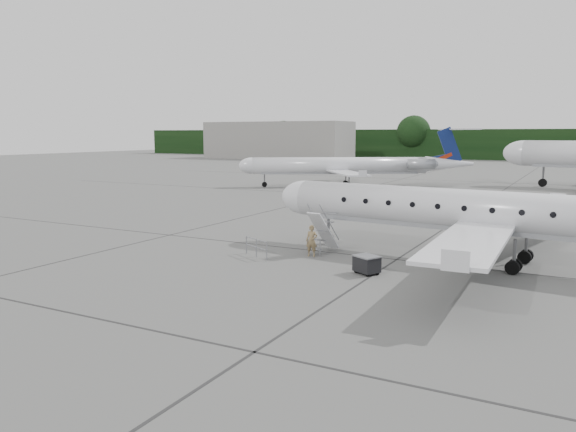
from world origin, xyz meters
The scene contains 9 objects.
ground centered at (0.00, 0.00, 0.00)m, with size 320.00×320.00×0.00m, color slate.
treeline centered at (0.00, 130.00, 4.00)m, with size 260.00×4.00×8.00m, color black.
terminal_building centered at (-70.00, 110.00, 5.00)m, with size 40.00×14.00×10.00m, color gray.
main_regional_jet centered at (1.81, 4.89, 3.90)m, with size 30.39×21.88×7.79m, color silver, non-canonical shape.
airstair centered at (-7.62, 3.53, 1.22)m, with size 0.85×2.30×2.44m, color silver, non-canonical shape.
passenger centered at (-7.74, 2.24, 0.89)m, with size 0.65×0.43×1.78m, color olive.
safety_railing centered at (-10.42, 0.65, 0.50)m, with size 2.20×0.08×1.00m, color gray, non-canonical shape.
baggage_cart centered at (-3.62, -0.09, 0.49)m, with size 1.13×0.91×0.98m, color black, non-canonical shape.
bg_regional_left centered at (-22.78, 41.70, 3.81)m, with size 29.01×20.89×7.61m, color silver, non-canonical shape.
Camera 1 is at (5.65, -25.65, 6.85)m, focal length 35.00 mm.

